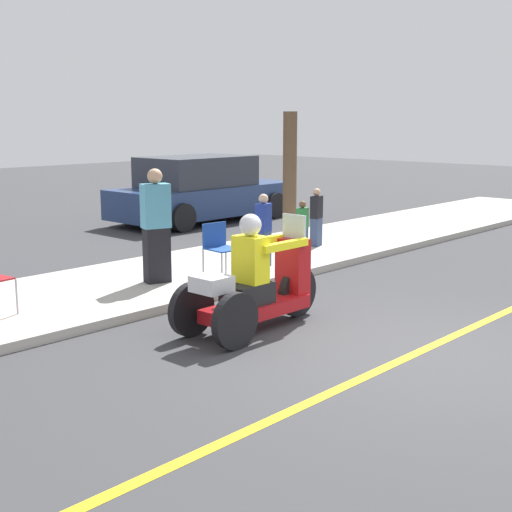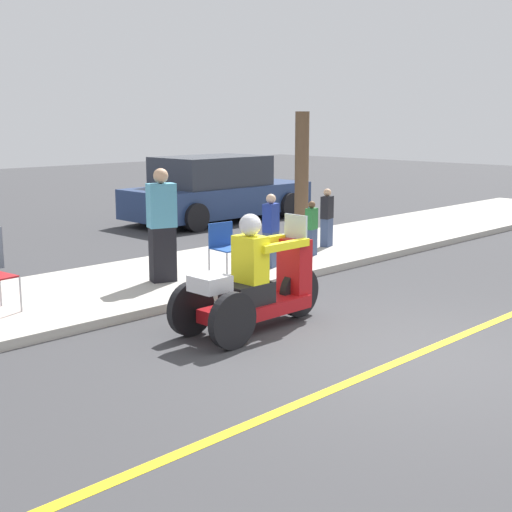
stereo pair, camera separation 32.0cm
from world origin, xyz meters
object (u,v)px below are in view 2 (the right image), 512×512
object	(u,v)px
spectator_far_back	(162,227)
tree_trunk	(302,175)
parked_car_lot_far	(216,191)
spectator_end_of_line	(271,232)
spectator_by_tree	(311,229)
folding_chair_set_back	(225,244)
spectator_near_curb	(327,219)
motorcycle_trike	(256,288)

from	to	relation	value
spectator_far_back	tree_trunk	size ratio (longest dim) A/B	0.67
spectator_far_back	parked_car_lot_far	world-z (taller)	spectator_far_back
spectator_end_of_line	spectator_far_back	world-z (taller)	spectator_far_back
spectator_far_back	spectator_by_tree	distance (m)	3.09
spectator_end_of_line	folding_chair_set_back	world-z (taller)	spectator_end_of_line
spectator_end_of_line	spectator_near_curb	size ratio (longest dim) A/B	1.09
spectator_by_tree	tree_trunk	xyz separation A→B (m)	(1.42, 1.49, 0.78)
spectator_far_back	folding_chair_set_back	bearing A→B (deg)	-28.11
spectator_near_curb	spectator_by_tree	world-z (taller)	spectator_near_curb
spectator_end_of_line	tree_trunk	bearing A→B (deg)	32.44
motorcycle_trike	spectator_far_back	xyz separation A→B (m)	(0.46, 2.39, 0.42)
motorcycle_trike	folding_chair_set_back	world-z (taller)	motorcycle_trike
spectator_far_back	spectator_near_curb	size ratio (longest dim) A/B	1.53
folding_chair_set_back	spectator_end_of_line	bearing A→B (deg)	1.90
spectator_far_back	folding_chair_set_back	world-z (taller)	spectator_far_back
spectator_near_curb	folding_chair_set_back	distance (m)	3.16
spectator_near_curb	spectator_by_tree	size ratio (longest dim) A/B	1.13
spectator_by_tree	spectator_end_of_line	bearing A→B (deg)	-171.48
spectator_near_curb	parked_car_lot_far	distance (m)	4.77
spectator_far_back	spectator_by_tree	bearing A→B (deg)	-4.35
motorcycle_trike	spectator_near_curb	bearing A→B (deg)	29.98
spectator_far_back	spectator_by_tree	xyz separation A→B (m)	(3.06, -0.23, -0.34)
spectator_end_of_line	parked_car_lot_far	world-z (taller)	parked_car_lot_far
spectator_end_of_line	folding_chair_set_back	bearing A→B (deg)	-178.10
spectator_by_tree	folding_chair_set_back	world-z (taller)	spectator_by_tree
spectator_near_curb	folding_chair_set_back	bearing A→B (deg)	-169.14
spectator_end_of_line	spectator_by_tree	bearing A→B (deg)	8.52
spectator_end_of_line	spectator_by_tree	xyz separation A→B (m)	(1.21, 0.18, -0.11)
motorcycle_trike	parked_car_lot_far	bearing A→B (deg)	51.07
spectator_by_tree	parked_car_lot_far	distance (m)	5.44
parked_car_lot_far	folding_chair_set_back	bearing A→B (deg)	-130.71
spectator_end_of_line	spectator_near_curb	world-z (taller)	spectator_end_of_line
spectator_end_of_line	folding_chair_set_back	xyz separation A→B (m)	(-1.02, -0.03, -0.07)
motorcycle_trike	spectator_far_back	size ratio (longest dim) A/B	1.28
folding_chair_set_back	spectator_by_tree	bearing A→B (deg)	5.51
motorcycle_trike	parked_car_lot_far	size ratio (longest dim) A/B	0.45
spectator_far_back	spectator_near_curb	xyz separation A→B (m)	(3.94, 0.15, -0.28)
motorcycle_trike	spectator_end_of_line	world-z (taller)	motorcycle_trike
spectator_end_of_line	spectator_near_curb	xyz separation A→B (m)	(2.09, 0.56, -0.05)
spectator_end_of_line	parked_car_lot_far	bearing A→B (deg)	56.24
parked_car_lot_far	tree_trunk	distance (m)	3.62
spectator_near_curb	tree_trunk	world-z (taller)	tree_trunk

